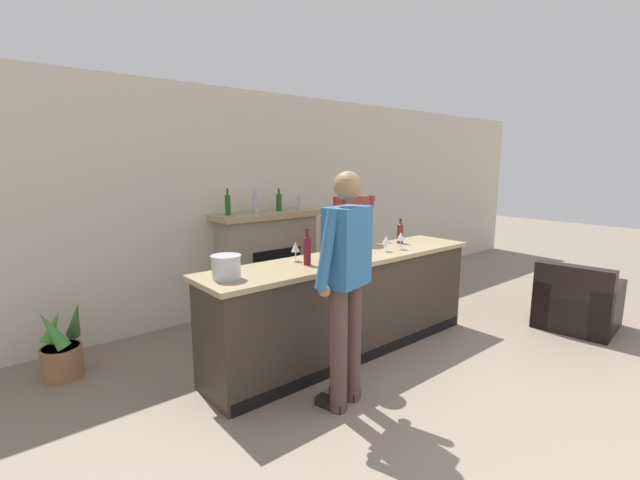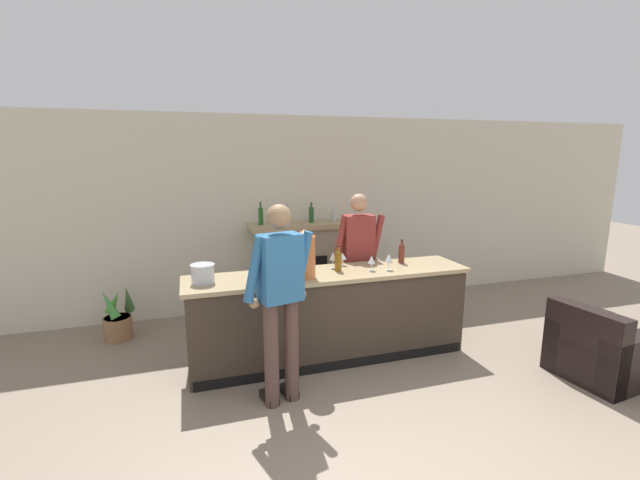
{
  "view_description": "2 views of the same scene",
  "coord_description": "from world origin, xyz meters",
  "px_view_note": "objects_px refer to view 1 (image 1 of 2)",
  "views": [
    {
      "loc": [
        -3.01,
        -0.65,
        1.86
      ],
      "look_at": [
        -0.32,
        2.58,
        1.11
      ],
      "focal_mm": 24.0,
      "sensor_mm": 36.0,
      "label": 1
    },
    {
      "loc": [
        -1.62,
        -1.89,
        2.21
      ],
      "look_at": [
        -0.23,
        2.53,
        1.28
      ],
      "focal_mm": 24.0,
      "sensor_mm": 36.0,
      "label": 2
    }
  ],
  "objects_px": {
    "fireplace_stone": "(268,261)",
    "wine_glass_mid_counter": "(401,237)",
    "ice_bucket_steel": "(226,267)",
    "wine_glass_back_row": "(296,247)",
    "person_bartender": "(352,243)",
    "wine_glass_by_dispenser": "(345,240)",
    "copper_dispenser": "(332,235)",
    "wine_glass_front_left": "(386,240)",
    "wine_bottle_rose_blush": "(400,232)",
    "wine_bottle_port_short": "(355,242)",
    "person_customer": "(346,280)",
    "wine_bottle_chardonnay_pale": "(307,249)",
    "armchair_black": "(577,305)",
    "wine_glass_near_bucket": "(350,240)",
    "potted_plant_corner": "(62,349)"
  },
  "relations": [
    {
      "from": "fireplace_stone",
      "to": "wine_glass_mid_counter",
      "type": "distance_m",
      "value": 1.82
    },
    {
      "from": "ice_bucket_steel",
      "to": "wine_glass_back_row",
      "type": "xyz_separation_m",
      "value": [
        0.78,
        0.15,
        0.03
      ]
    },
    {
      "from": "person_bartender",
      "to": "wine_glass_back_row",
      "type": "relative_size",
      "value": 9.67
    },
    {
      "from": "wine_glass_by_dispenser",
      "to": "copper_dispenser",
      "type": "bearing_deg",
      "value": -147.33
    },
    {
      "from": "copper_dispenser",
      "to": "wine_glass_front_left",
      "type": "distance_m",
      "value": 0.77
    },
    {
      "from": "wine_bottle_rose_blush",
      "to": "wine_bottle_port_short",
      "type": "height_order",
      "value": "same"
    },
    {
      "from": "person_customer",
      "to": "wine_bottle_chardonnay_pale",
      "type": "bearing_deg",
      "value": 76.96
    },
    {
      "from": "person_bartender",
      "to": "wine_glass_front_left",
      "type": "distance_m",
      "value": 0.62
    },
    {
      "from": "armchair_black",
      "to": "ice_bucket_steel",
      "type": "relative_size",
      "value": 3.82
    },
    {
      "from": "person_bartender",
      "to": "wine_glass_near_bucket",
      "type": "distance_m",
      "value": 0.45
    },
    {
      "from": "armchair_black",
      "to": "wine_glass_by_dispenser",
      "type": "bearing_deg",
      "value": 150.05
    },
    {
      "from": "person_bartender",
      "to": "wine_glass_mid_counter",
      "type": "xyz_separation_m",
      "value": [
        0.09,
        -0.63,
        0.14
      ]
    },
    {
      "from": "armchair_black",
      "to": "person_customer",
      "type": "distance_m",
      "value": 3.27
    },
    {
      "from": "ice_bucket_steel",
      "to": "wine_glass_near_bucket",
      "type": "relative_size",
      "value": 1.62
    },
    {
      "from": "wine_bottle_rose_blush",
      "to": "wine_glass_front_left",
      "type": "distance_m",
      "value": 0.51
    },
    {
      "from": "wine_bottle_chardonnay_pale",
      "to": "wine_glass_by_dispenser",
      "type": "distance_m",
      "value": 0.64
    },
    {
      "from": "potted_plant_corner",
      "to": "person_bartender",
      "type": "bearing_deg",
      "value": -14.05
    },
    {
      "from": "armchair_black",
      "to": "copper_dispenser",
      "type": "xyz_separation_m",
      "value": [
        -2.76,
        1.11,
        0.97
      ]
    },
    {
      "from": "potted_plant_corner",
      "to": "wine_glass_near_bucket",
      "type": "bearing_deg",
      "value": -21.94
    },
    {
      "from": "fireplace_stone",
      "to": "copper_dispenser",
      "type": "relative_size",
      "value": 3.18
    },
    {
      "from": "wine_glass_by_dispenser",
      "to": "wine_bottle_port_short",
      "type": "bearing_deg",
      "value": -81.94
    },
    {
      "from": "wine_bottle_port_short",
      "to": "copper_dispenser",
      "type": "bearing_deg",
      "value": -161.86
    },
    {
      "from": "wine_glass_back_row",
      "to": "wine_glass_mid_counter",
      "type": "distance_m",
      "value": 1.19
    },
    {
      "from": "potted_plant_corner",
      "to": "wine_glass_near_bucket",
      "type": "height_order",
      "value": "wine_glass_near_bucket"
    },
    {
      "from": "wine_bottle_chardonnay_pale",
      "to": "wine_bottle_rose_blush",
      "type": "height_order",
      "value": "wine_bottle_chardonnay_pale"
    },
    {
      "from": "ice_bucket_steel",
      "to": "potted_plant_corner",
      "type": "bearing_deg",
      "value": 128.63
    },
    {
      "from": "wine_glass_near_bucket",
      "to": "potted_plant_corner",
      "type": "bearing_deg",
      "value": 158.06
    },
    {
      "from": "fireplace_stone",
      "to": "wine_glass_mid_counter",
      "type": "relative_size",
      "value": 8.67
    },
    {
      "from": "wine_glass_by_dispenser",
      "to": "wine_glass_front_left",
      "type": "bearing_deg",
      "value": -31.35
    },
    {
      "from": "wine_bottle_chardonnay_pale",
      "to": "wine_glass_by_dispenser",
      "type": "relative_size",
      "value": 1.76
    },
    {
      "from": "wine_glass_back_row",
      "to": "wine_glass_by_dispenser",
      "type": "distance_m",
      "value": 0.61
    },
    {
      "from": "wine_bottle_chardonnay_pale",
      "to": "potted_plant_corner",
      "type": "bearing_deg",
      "value": 144.32
    },
    {
      "from": "copper_dispenser",
      "to": "wine_bottle_rose_blush",
      "type": "distance_m",
      "value": 1.26
    },
    {
      "from": "wine_bottle_chardonnay_pale",
      "to": "wine_glass_near_bucket",
      "type": "xyz_separation_m",
      "value": [
        0.76,
        0.25,
        -0.04
      ]
    },
    {
      "from": "wine_glass_front_left",
      "to": "wine_glass_back_row",
      "type": "bearing_deg",
      "value": 166.75
    },
    {
      "from": "wine_glass_by_dispenser",
      "to": "potted_plant_corner",
      "type": "bearing_deg",
      "value": 155.36
    },
    {
      "from": "person_bartender",
      "to": "wine_bottle_port_short",
      "type": "relative_size",
      "value": 6.37
    },
    {
      "from": "person_customer",
      "to": "wine_glass_by_dispenser",
      "type": "relative_size",
      "value": 9.86
    },
    {
      "from": "potted_plant_corner",
      "to": "ice_bucket_steel",
      "type": "bearing_deg",
      "value": -51.37
    },
    {
      "from": "wine_glass_front_left",
      "to": "potted_plant_corner",
      "type": "bearing_deg",
      "value": 154.43
    },
    {
      "from": "fireplace_stone",
      "to": "wine_bottle_chardonnay_pale",
      "type": "bearing_deg",
      "value": -110.87
    },
    {
      "from": "wine_bottle_rose_blush",
      "to": "wine_glass_near_bucket",
      "type": "relative_size",
      "value": 1.89
    },
    {
      "from": "person_customer",
      "to": "wine_glass_back_row",
      "type": "xyz_separation_m",
      "value": [
        0.16,
        0.85,
        0.1
      ]
    },
    {
      "from": "person_bartender",
      "to": "ice_bucket_steel",
      "type": "distance_m",
      "value": 1.92
    },
    {
      "from": "wine_glass_front_left",
      "to": "wine_glass_mid_counter",
      "type": "distance_m",
      "value": 0.19
    },
    {
      "from": "fireplace_stone",
      "to": "wine_glass_front_left",
      "type": "distance_m",
      "value": 1.74
    },
    {
      "from": "person_bartender",
      "to": "wine_bottle_rose_blush",
      "type": "xyz_separation_m",
      "value": [
        0.38,
        -0.39,
        0.13
      ]
    },
    {
      "from": "potted_plant_corner",
      "to": "person_customer",
      "type": "distance_m",
      "value": 2.62
    },
    {
      "from": "potted_plant_corner",
      "to": "armchair_black",
      "type": "bearing_deg",
      "value": -27.35
    },
    {
      "from": "wine_glass_front_left",
      "to": "wine_glass_mid_counter",
      "type": "height_order",
      "value": "wine_glass_mid_counter"
    }
  ]
}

